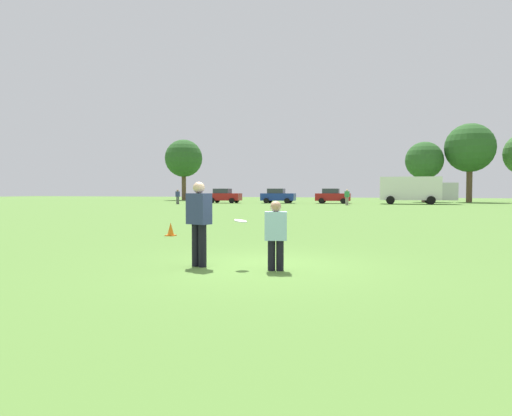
% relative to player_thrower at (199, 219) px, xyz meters
% --- Properties ---
extents(ground_plane, '(186.11, 186.11, 0.00)m').
position_rel_player_thrower_xyz_m(ground_plane, '(1.21, 0.41, -1.02)').
color(ground_plane, '#517A33').
extents(player_thrower, '(0.57, 0.44, 1.81)m').
position_rel_player_thrower_xyz_m(player_thrower, '(0.00, 0.00, 0.00)').
color(player_thrower, black).
rests_on(player_thrower, ground).
extents(player_defender, '(0.49, 0.36, 1.42)m').
position_rel_player_thrower_xyz_m(player_defender, '(1.69, 0.01, -0.24)').
color(player_defender, black).
rests_on(player_defender, ground).
extents(frisbee, '(0.27, 0.27, 0.07)m').
position_rel_player_thrower_xyz_m(frisbee, '(0.90, 0.11, -0.04)').
color(frisbee, white).
extents(traffic_cone, '(0.32, 0.32, 0.48)m').
position_rel_player_thrower_xyz_m(traffic_cone, '(-3.75, 5.75, -0.79)').
color(traffic_cone, '#D8590C').
rests_on(traffic_cone, ground).
extents(parked_car_near_left, '(4.28, 2.37, 1.82)m').
position_rel_player_thrower_xyz_m(parked_car_near_left, '(-17.35, 45.30, -0.10)').
color(parked_car_near_left, maroon).
rests_on(parked_car_near_left, ground).
extents(parked_car_mid_left, '(4.28, 2.37, 1.82)m').
position_rel_player_thrower_xyz_m(parked_car_mid_left, '(-10.66, 46.67, -0.10)').
color(parked_car_mid_left, navy).
rests_on(parked_car_mid_left, ground).
extents(parked_car_center, '(4.28, 2.37, 1.82)m').
position_rel_player_thrower_xyz_m(parked_car_center, '(-3.97, 47.59, -0.10)').
color(parked_car_center, maroon).
rests_on(parked_car_center, ground).
extents(box_truck, '(8.60, 3.26, 3.18)m').
position_rel_player_thrower_xyz_m(box_truck, '(5.64, 47.93, 0.73)').
color(box_truck, white).
rests_on(box_truck, ground).
extents(bystander_sideline_watcher, '(0.52, 0.39, 1.70)m').
position_rel_player_thrower_xyz_m(bystander_sideline_watcher, '(-20.83, 39.48, -0.06)').
color(bystander_sideline_watcher, '#4C4C51').
rests_on(bystander_sideline_watcher, ground).
extents(bystander_field_marshal, '(0.55, 0.46, 1.74)m').
position_rel_player_thrower_xyz_m(bystander_field_marshal, '(-1.56, 41.66, -0.04)').
color(bystander_field_marshal, gray).
rests_on(bystander_field_marshal, ground).
extents(tree_west_oak, '(6.05, 6.05, 9.83)m').
position_rel_player_thrower_xyz_m(tree_west_oak, '(-29.74, 59.00, 5.74)').
color(tree_west_oak, brown).
rests_on(tree_west_oak, ground).
extents(tree_west_maple, '(5.05, 5.05, 8.20)m').
position_rel_player_thrower_xyz_m(tree_west_maple, '(6.97, 57.78, 4.62)').
color(tree_west_maple, brown).
rests_on(tree_west_maple, ground).
extents(tree_center_elm, '(6.46, 6.46, 10.50)m').
position_rel_player_thrower_xyz_m(tree_center_elm, '(12.67, 58.27, 6.20)').
color(tree_center_elm, brown).
rests_on(tree_center_elm, ground).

